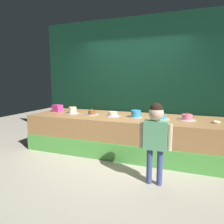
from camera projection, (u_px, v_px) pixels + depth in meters
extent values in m
plane|color=#BCB29E|center=(114.00, 162.00, 3.86)|extent=(12.00, 12.00, 0.00)
cube|color=#B27F4C|center=(125.00, 134.00, 4.39)|extent=(4.06, 1.27, 0.76)
cube|color=#59B24C|center=(114.00, 153.00, 3.83)|extent=(4.06, 0.02, 0.34)
cube|color=black|center=(134.00, 82.00, 4.91)|extent=(4.72, 0.08, 2.96)
cylinder|color=#3F4C8C|center=(149.00, 166.00, 3.02)|extent=(0.08, 0.08, 0.53)
cylinder|color=#3F4C8C|center=(160.00, 167.00, 2.97)|extent=(0.08, 0.08, 0.53)
cube|color=#66B27F|center=(156.00, 135.00, 2.92)|extent=(0.33, 0.15, 0.42)
cylinder|color=beige|center=(142.00, 135.00, 3.00)|extent=(0.07, 0.07, 0.38)
cylinder|color=beige|center=(170.00, 138.00, 2.86)|extent=(0.07, 0.07, 0.38)
sphere|color=beige|center=(156.00, 113.00, 2.88)|extent=(0.21, 0.21, 0.21)
sphere|color=black|center=(156.00, 109.00, 2.87)|extent=(0.18, 0.18, 0.18)
cube|color=#E4399C|center=(57.00, 108.00, 4.98)|extent=(0.24, 0.21, 0.16)
torus|color=beige|center=(216.00, 122.00, 3.64)|extent=(0.14, 0.14, 0.04)
cylinder|color=silver|center=(73.00, 113.00, 4.71)|extent=(0.31, 0.31, 0.01)
cylinder|color=beige|center=(73.00, 110.00, 4.70)|extent=(0.18, 0.18, 0.14)
cylinder|color=silver|center=(92.00, 114.00, 4.53)|extent=(0.30, 0.30, 0.01)
cylinder|color=brown|center=(92.00, 112.00, 4.52)|extent=(0.15, 0.15, 0.08)
cone|color=#F2E566|center=(92.00, 109.00, 4.51)|extent=(0.02, 0.02, 0.06)
cylinder|color=silver|center=(113.00, 116.00, 4.36)|extent=(0.33, 0.33, 0.01)
cylinder|color=beige|center=(113.00, 114.00, 4.36)|extent=(0.19, 0.19, 0.08)
cylinder|color=silver|center=(136.00, 117.00, 4.22)|extent=(0.26, 0.26, 0.01)
cylinder|color=#3399D8|center=(136.00, 114.00, 4.21)|extent=(0.20, 0.20, 0.14)
cylinder|color=silver|center=(160.00, 119.00, 4.00)|extent=(0.36, 0.36, 0.01)
cylinder|color=#3399D8|center=(160.00, 117.00, 4.00)|extent=(0.22, 0.22, 0.09)
sphere|color=red|center=(160.00, 114.00, 3.99)|extent=(0.03, 0.03, 0.03)
cylinder|color=silver|center=(187.00, 120.00, 3.93)|extent=(0.32, 0.32, 0.01)
cylinder|color=pink|center=(187.00, 117.00, 3.92)|extent=(0.19, 0.19, 0.10)
sphere|color=red|center=(187.00, 113.00, 3.91)|extent=(0.03, 0.03, 0.03)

